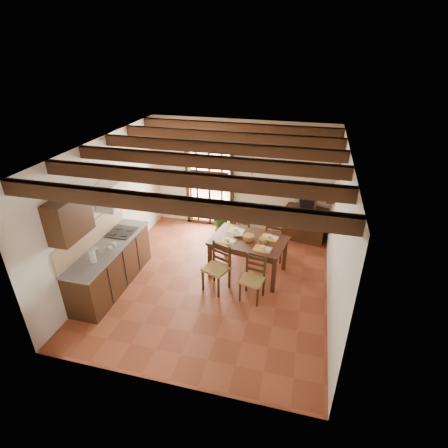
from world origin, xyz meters
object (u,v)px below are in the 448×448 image
(pendant_lamp, at_px, (252,179))
(crt_tv, at_px, (308,201))
(dining_table, at_px, (248,244))
(sideboard, at_px, (305,224))
(kitchen_counter, at_px, (111,265))
(chair_near_right, at_px, (252,286))
(chair_far_left, at_px, (244,241))
(chair_near_left, at_px, (217,276))
(chair_far_right, at_px, (275,247))
(potted_plant, at_px, (222,211))

(pendant_lamp, bearing_deg, crt_tv, 56.19)
(dining_table, distance_m, sideboard, 2.06)
(kitchen_counter, xyz_separation_m, chair_near_right, (2.79, 0.28, -0.19))
(kitchen_counter, xyz_separation_m, dining_table, (2.55, 1.09, 0.23))
(crt_tv, relative_size, pendant_lamp, 0.49)
(chair_far_left, bearing_deg, chair_near_left, 95.17)
(chair_far_left, bearing_deg, chair_near_right, 121.06)
(dining_table, relative_size, pendant_lamp, 1.93)
(chair_near_left, relative_size, pendant_lamp, 1.15)
(chair_near_right, bearing_deg, chair_far_right, 90.95)
(dining_table, distance_m, crt_tv, 2.07)
(chair_far_right, bearing_deg, chair_far_left, 0.47)
(chair_near_right, height_order, pendant_lamp, pendant_lamp)
(chair_far_left, distance_m, chair_far_right, 0.75)
(chair_far_right, height_order, crt_tv, crt_tv)
(dining_table, relative_size, chair_far_right, 1.80)
(chair_far_right, height_order, sideboard, chair_far_right)
(dining_table, relative_size, crt_tv, 3.93)
(kitchen_counter, xyz_separation_m, sideboard, (3.64, 2.83, -0.05))
(chair_near_left, height_order, pendant_lamp, pendant_lamp)
(kitchen_counter, height_order, chair_near_right, kitchen_counter)
(crt_tv, bearing_deg, kitchen_counter, -138.33)
(chair_near_right, relative_size, crt_tv, 2.14)
(chair_near_right, xyz_separation_m, chair_far_right, (0.25, 1.51, 0.01))
(chair_far_right, xyz_separation_m, potted_plant, (-1.48, 0.93, 0.29))
(crt_tv, bearing_deg, sideboard, 93.90)
(chair_far_left, distance_m, sideboard, 1.62)
(chair_far_left, distance_m, crt_tv, 1.79)
(chair_near_left, distance_m, sideboard, 2.90)
(sideboard, bearing_deg, chair_far_right, -108.22)
(dining_table, bearing_deg, chair_far_left, 116.08)
(chair_near_right, xyz_separation_m, sideboard, (0.84, 2.55, 0.15))
(chair_near_right, bearing_deg, kitchen_counter, -164.01)
(sideboard, bearing_deg, kitchen_counter, -130.53)
(crt_tv, height_order, potted_plant, potted_plant)
(crt_tv, distance_m, potted_plant, 2.13)
(kitchen_counter, relative_size, dining_table, 1.38)
(crt_tv, bearing_deg, chair_far_right, -116.10)
(chair_near_left, distance_m, potted_plant, 2.39)
(kitchen_counter, distance_m, pendant_lamp, 3.24)
(chair_far_right, bearing_deg, potted_plant, -22.41)
(chair_near_left, height_order, sideboard, chair_near_left)
(chair_far_left, height_order, potted_plant, potted_plant)
(dining_table, xyz_separation_m, pendant_lamp, (-0.00, 0.10, 1.37))
(kitchen_counter, relative_size, chair_near_right, 2.53)
(dining_table, bearing_deg, pendant_lamp, 99.36)
(pendant_lamp, bearing_deg, chair_near_right, -75.07)
(dining_table, bearing_deg, kitchen_counter, -147.40)
(chair_far_right, xyz_separation_m, pendant_lamp, (-0.49, -0.59, 1.79))
(chair_far_left, height_order, pendant_lamp, pendant_lamp)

